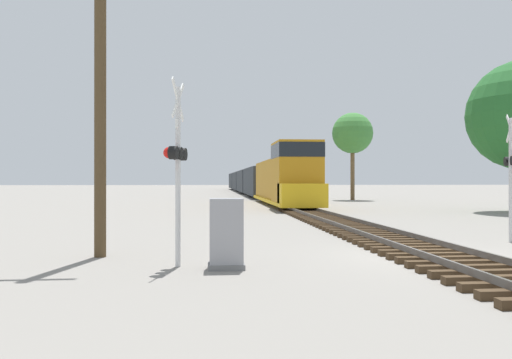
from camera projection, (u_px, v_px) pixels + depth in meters
ground_plane at (432, 257)px, 12.84m from camera, size 400.00×400.00×0.00m
rail_track_bed at (432, 252)px, 12.84m from camera, size 2.60×160.00×0.31m
freight_train at (250, 181)px, 71.35m from camera, size 2.93×86.22×4.53m
crossing_signal_near at (177, 159)px, 11.46m from camera, size 0.51×1.01×4.29m
crossing_signal_far at (512, 167)px, 15.87m from camera, size 0.56×1.01×4.14m
relay_cabinet at (226, 234)px, 11.18m from camera, size 0.82×0.64×1.58m
utility_pole at (100, 61)px, 12.90m from camera, size 1.80×0.30×9.90m
tree_mid_background at (353, 134)px, 50.15m from camera, size 4.09×4.09×8.79m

